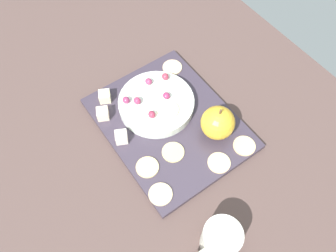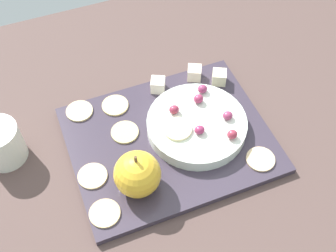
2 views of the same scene
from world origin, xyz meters
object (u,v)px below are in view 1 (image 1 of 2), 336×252
(cracker_2, at_px, (219,163))
(grape_5, at_px, (137,101))
(cheese_cube_0, at_px, (103,114))
(cracker_0, at_px, (172,67))
(platter, at_px, (168,124))
(cracker_3, at_px, (147,167))
(cup, at_px, (220,240))
(grape_0, at_px, (165,77))
(apple_slice_0, at_px, (168,110))
(cheese_cube_1, at_px, (105,96))
(grape_2, at_px, (151,113))
(grape_3, at_px, (126,100))
(cracker_5, at_px, (244,146))
(cracker_4, at_px, (161,194))
(apple_whole, at_px, (218,123))
(grape_1, at_px, (149,81))
(serving_dish, at_px, (156,104))
(cracker_1, at_px, (173,152))
(cheese_cube_2, at_px, (121,137))
(grape_4, at_px, (166,96))

(cracker_2, relative_size, grape_5, 2.75)
(cheese_cube_0, height_order, cracker_0, cheese_cube_0)
(platter, bearing_deg, cracker_2, -168.74)
(cracker_3, distance_m, cup, 0.22)
(grape_0, distance_m, grape_5, 0.10)
(grape_0, relative_size, apple_slice_0, 0.37)
(cheese_cube_1, xyz_separation_m, grape_2, (-0.12, -0.06, 0.02))
(grape_3, bearing_deg, cracker_5, -146.44)
(cracker_4, distance_m, apple_slice_0, 0.20)
(apple_whole, relative_size, apple_slice_0, 1.54)
(cracker_0, relative_size, cracker_3, 1.00)
(cracker_5, distance_m, grape_1, 0.28)
(serving_dish, relative_size, cheese_cube_1, 6.80)
(cheese_cube_0, bearing_deg, cracker_5, -138.88)
(grape_0, relative_size, grape_1, 1.00)
(grape_1, bearing_deg, serving_dish, 163.28)
(cheese_cube_1, height_order, grape_1, grape_1)
(cracker_1, height_order, apple_slice_0, apple_slice_0)
(cheese_cube_1, distance_m, grape_2, 0.13)
(serving_dish, xyz_separation_m, cheese_cube_2, (-0.03, 0.12, 0.00))
(cracker_4, xyz_separation_m, cup, (-0.15, -0.04, 0.02))
(apple_whole, relative_size, grape_1, 4.20)
(grape_1, bearing_deg, cracker_5, -161.42)
(apple_whole, bearing_deg, grape_4, 20.08)
(cheese_cube_0, bearing_deg, cup, -174.24)
(grape_3, relative_size, grape_4, 1.00)
(cracker_4, xyz_separation_m, grape_3, (0.23, -0.06, 0.03))
(grape_4, distance_m, cup, 0.35)
(serving_dish, bearing_deg, platter, 178.92)
(grape_4, xyz_separation_m, apple_slice_0, (-0.03, 0.02, -0.00))
(cracker_2, xyz_separation_m, grape_5, (0.23, 0.07, 0.03))
(grape_0, bearing_deg, cracker_1, 150.21)
(grape_4, distance_m, apple_slice_0, 0.04)
(grape_0, height_order, grape_5, same)
(apple_whole, xyz_separation_m, grape_1, (0.19, 0.06, -0.01))
(cheese_cube_1, height_order, grape_5, grape_5)
(grape_1, xyz_separation_m, grape_3, (-0.02, 0.07, 0.00))
(cheese_cube_1, bearing_deg, cheese_cube_2, 167.97)
(cracker_0, xyz_separation_m, cracker_4, (-0.27, 0.22, 0.00))
(platter, distance_m, cracker_4, 0.18)
(apple_whole, xyz_separation_m, grape_2, (0.11, 0.11, -0.01))
(cracker_3, xyz_separation_m, grape_2, (0.10, -0.08, 0.03))
(cheese_cube_0, relative_size, cheese_cube_2, 1.00)
(apple_whole, xyz_separation_m, grape_4, (0.13, 0.05, -0.01))
(cheese_cube_2, height_order, grape_2, grape_2)
(cracker_5, bearing_deg, grape_1, 18.58)
(cheese_cube_2, height_order, cracker_5, cheese_cube_2)
(cheese_cube_2, bearing_deg, grape_2, -87.83)
(cracker_4, bearing_deg, grape_2, -27.94)
(cheese_cube_2, bearing_deg, grape_0, -67.18)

